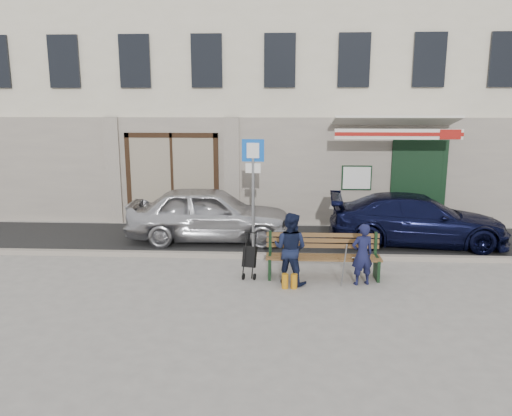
# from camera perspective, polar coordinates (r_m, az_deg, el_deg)

# --- Properties ---
(ground) EXTENTS (80.00, 80.00, 0.00)m
(ground) POSITION_cam_1_polar(r_m,az_deg,el_deg) (10.50, 2.29, -8.28)
(ground) COLOR #9E9991
(ground) RESTS_ON ground
(asphalt_lane) EXTENTS (60.00, 3.20, 0.01)m
(asphalt_lane) POSITION_cam_1_polar(r_m,az_deg,el_deg) (13.44, 2.48, -3.68)
(asphalt_lane) COLOR #282828
(asphalt_lane) RESTS_ON ground
(curb) EXTENTS (60.00, 0.18, 0.12)m
(curb) POSITION_cam_1_polar(r_m,az_deg,el_deg) (11.90, 2.40, -5.51)
(curb) COLOR #9E9384
(curb) RESTS_ON ground
(building) EXTENTS (20.00, 8.27, 10.00)m
(building) POSITION_cam_1_polar(r_m,az_deg,el_deg) (18.35, 2.85, 16.17)
(building) COLOR beige
(building) RESTS_ON ground
(car_silver) EXTENTS (4.36, 1.86, 1.47)m
(car_silver) POSITION_cam_1_polar(r_m,az_deg,el_deg) (13.29, -5.33, -0.66)
(car_silver) COLOR silver
(car_silver) RESTS_ON ground
(car_navy) EXTENTS (4.63, 2.16, 1.31)m
(car_navy) POSITION_cam_1_polar(r_m,az_deg,el_deg) (13.59, 17.93, -1.27)
(car_navy) COLOR black
(car_navy) RESTS_ON ground
(parking_sign) EXTENTS (0.52, 0.08, 2.80)m
(parking_sign) POSITION_cam_1_polar(r_m,az_deg,el_deg) (11.73, -0.34, 3.43)
(parking_sign) COLOR gray
(parking_sign) RESTS_ON ground
(bench) EXTENTS (2.40, 1.17, 0.98)m
(bench) POSITION_cam_1_polar(r_m,az_deg,el_deg) (10.61, 7.44, -5.54)
(bench) COLOR brown
(bench) RESTS_ON ground
(man) EXTENTS (0.53, 0.43, 1.27)m
(man) POSITION_cam_1_polar(r_m,az_deg,el_deg) (10.30, 12.05, -5.21)
(man) COLOR #15173A
(man) RESTS_ON ground
(woman) EXTENTS (0.88, 0.80, 1.48)m
(woman) POSITION_cam_1_polar(r_m,az_deg,el_deg) (10.15, 3.93, -4.62)
(woman) COLOR #121933
(woman) RESTS_ON ground
(stroller) EXTENTS (0.33, 0.43, 0.95)m
(stroller) POSITION_cam_1_polar(r_m,az_deg,el_deg) (10.57, -0.75, -5.71)
(stroller) COLOR black
(stroller) RESTS_ON ground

